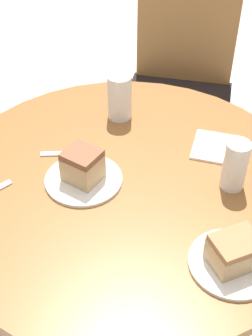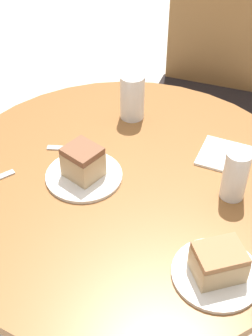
{
  "view_description": "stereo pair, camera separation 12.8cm",
  "coord_description": "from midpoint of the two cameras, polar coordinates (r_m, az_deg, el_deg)",
  "views": [
    {
      "loc": [
        0.24,
        -0.94,
        1.6
      ],
      "look_at": [
        0.0,
        0.0,
        0.76
      ],
      "focal_mm": 50.0,
      "sensor_mm": 36.0,
      "label": 1
    },
    {
      "loc": [
        0.36,
        -0.9,
        1.6
      ],
      "look_at": [
        0.0,
        0.0,
        0.76
      ],
      "focal_mm": 50.0,
      "sensor_mm": 36.0,
      "label": 2
    }
  ],
  "objects": [
    {
      "name": "plate_far",
      "position": [
        1.12,
        9.56,
        -11.53
      ],
      "size": [
        0.2,
        0.2,
        0.01
      ],
      "color": "white",
      "rests_on": "table"
    },
    {
      "name": "cake_slice_far",
      "position": [
        1.08,
        9.81,
        -10.15
      ],
      "size": [
        0.14,
        0.13,
        0.08
      ],
      "rotation": [
        0.0,
        0.0,
        5.36
      ],
      "color": "tan",
      "rests_on": "plate_far"
    },
    {
      "name": "cake_slice_near",
      "position": [
        1.27,
        -8.19,
        0.17
      ],
      "size": [
        0.12,
        0.11,
        0.09
      ],
      "rotation": [
        0.0,
        0.0,
        1.24
      ],
      "color": "tan",
      "rests_on": "plate_near"
    },
    {
      "name": "plate_near",
      "position": [
        1.31,
        -7.98,
        -1.52
      ],
      "size": [
        0.22,
        0.22,
        0.01
      ],
      "color": "white",
      "rests_on": "table"
    },
    {
      "name": "fork",
      "position": [
        1.41,
        -9.87,
        1.64
      ],
      "size": [
        0.15,
        0.06,
        0.0
      ],
      "rotation": [
        0.0,
        0.0,
        0.29
      ],
      "color": "silver",
      "rests_on": "table"
    },
    {
      "name": "chair",
      "position": [
        2.19,
        4.96,
        10.68
      ],
      "size": [
        0.49,
        0.43,
        0.97
      ],
      "rotation": [
        0.0,
        0.0,
        0.04
      ],
      "color": "olive",
      "rests_on": "ground_plane"
    },
    {
      "name": "ground_plane",
      "position": [
        1.87,
        -2.06,
        -17.85
      ],
      "size": [
        8.0,
        8.0,
        0.0
      ],
      "primitive_type": "plane",
      "color": "beige"
    },
    {
      "name": "glass_lemonade",
      "position": [
        1.26,
        10.32,
        -0.01
      ],
      "size": [
        0.07,
        0.07,
        0.15
      ],
      "color": "beige",
      "rests_on": "table"
    },
    {
      "name": "table",
      "position": [
        1.43,
        -2.58,
        -6.47
      ],
      "size": [
        1.05,
        1.05,
        0.72
      ],
      "color": "brown",
      "rests_on": "ground_plane"
    },
    {
      "name": "napkin_stack",
      "position": [
        1.42,
        8.56,
        2.37
      ],
      "size": [
        0.15,
        0.15,
        0.01
      ],
      "rotation": [
        0.0,
        0.0,
        -0.03
      ],
      "color": "white",
      "rests_on": "table"
    },
    {
      "name": "glass_water",
      "position": [
        1.51,
        -3.24,
        8.38
      ],
      "size": [
        0.08,
        0.08,
        0.15
      ],
      "color": "silver",
      "rests_on": "table"
    }
  ]
}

